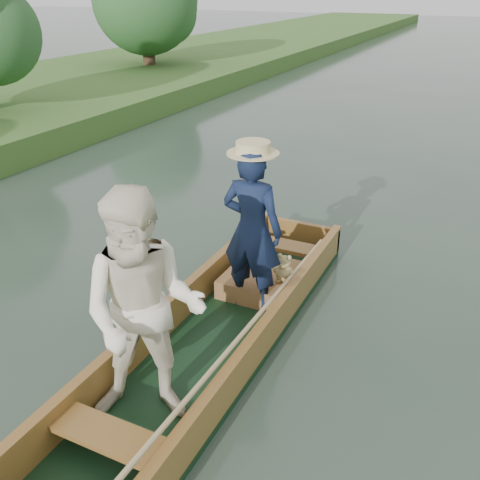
% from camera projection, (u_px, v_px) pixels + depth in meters
% --- Properties ---
extents(ground, '(120.00, 120.00, 0.00)m').
position_uv_depth(ground, '(214.00, 348.00, 5.38)').
color(ground, '#283D30').
rests_on(ground, ground).
extents(trees_far, '(22.91, 12.43, 4.53)m').
position_uv_depth(trees_far, '(420.00, 20.00, 11.94)').
color(trees_far, '#47331E').
rests_on(trees_far, ground).
extents(punt, '(1.19, 5.00, 2.07)m').
position_uv_depth(punt, '(198.00, 299.00, 4.80)').
color(punt, black).
rests_on(punt, ground).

